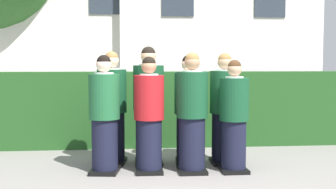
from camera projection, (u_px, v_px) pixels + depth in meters
ground_plane at (170, 172)px, 5.81m from camera, size 60.00×60.00×0.00m
student_front_row_0 at (104, 117)px, 5.74m from camera, size 0.43×0.53×1.60m
student_in_red_blazer at (149, 118)px, 5.77m from camera, size 0.41×0.50×1.58m
student_front_row_2 at (192, 115)px, 5.78m from camera, size 0.43×0.47×1.64m
student_front_row_3 at (234, 119)px, 5.81m from camera, size 0.40×0.44×1.54m
student_rear_row_0 at (112, 110)px, 6.27m from camera, size 0.44×0.55×1.67m
student_rear_row_1 at (149, 108)px, 6.25m from camera, size 0.45×0.54×1.74m
student_rear_row_2 at (188, 112)px, 6.29m from camera, size 0.42×0.49×1.61m
student_rear_row_3 at (224, 111)px, 6.28m from camera, size 0.43×0.48×1.64m
hedge at (159, 108)px, 7.72m from camera, size 7.00×0.70×1.34m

